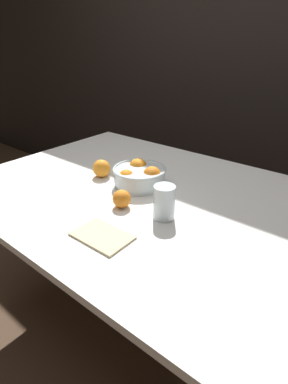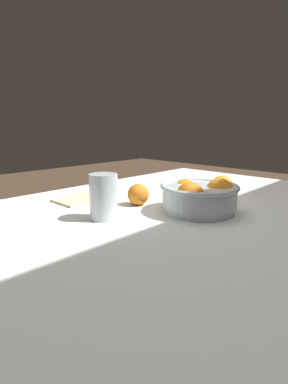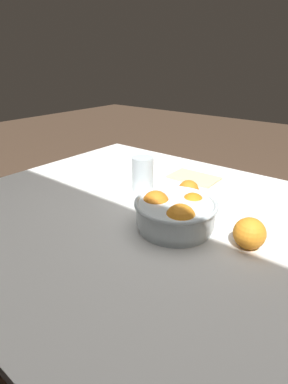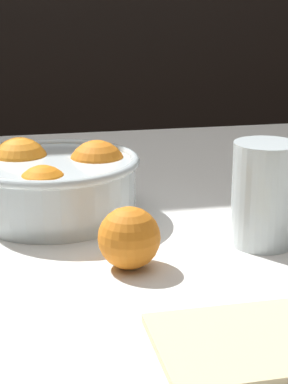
{
  "view_description": "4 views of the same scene",
  "coord_description": "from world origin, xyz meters",
  "px_view_note": "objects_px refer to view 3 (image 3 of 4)",
  "views": [
    {
      "loc": [
        0.73,
        -0.88,
        1.35
      ],
      "look_at": [
        0.08,
        -0.08,
        0.82
      ],
      "focal_mm": 28.0,
      "sensor_mm": 36.0,
      "label": 1
    },
    {
      "loc": [
        0.71,
        0.51,
        1.04
      ],
      "look_at": [
        0.13,
        -0.05,
        0.85
      ],
      "focal_mm": 28.0,
      "sensor_mm": 36.0,
      "label": 2
    },
    {
      "loc": [
        -0.42,
        0.66,
        1.22
      ],
      "look_at": [
        0.12,
        -0.02,
        0.83
      ],
      "focal_mm": 28.0,
      "sensor_mm": 36.0,
      "label": 3
    },
    {
      "loc": [
        -0.08,
        -0.81,
        1.08
      ],
      "look_at": [
        0.08,
        -0.05,
        0.83
      ],
      "focal_mm": 60.0,
      "sensor_mm": 36.0,
      "label": 4
    }
  ],
  "objects_px": {
    "orange_loose_front": "(249,233)",
    "juice_glass": "(143,175)",
    "fruit_bowl": "(175,213)",
    "orange_loose_near_bowl": "(189,190)"
  },
  "relations": [
    {
      "from": "orange_loose_front",
      "to": "juice_glass",
      "type": "bearing_deg",
      "value": -14.88
    },
    {
      "from": "fruit_bowl",
      "to": "orange_loose_near_bowl",
      "type": "bearing_deg",
      "value": -70.32
    },
    {
      "from": "juice_glass",
      "to": "orange_loose_front",
      "type": "distance_m",
      "value": 0.45
    },
    {
      "from": "fruit_bowl",
      "to": "orange_loose_near_bowl",
      "type": "height_order",
      "value": "fruit_bowl"
    },
    {
      "from": "fruit_bowl",
      "to": "juice_glass",
      "type": "xyz_separation_m",
      "value": [
        0.24,
        -0.15,
        0.01
      ]
    },
    {
      "from": "fruit_bowl",
      "to": "orange_loose_near_bowl",
      "type": "relative_size",
      "value": 3.32
    },
    {
      "from": "fruit_bowl",
      "to": "orange_loose_front",
      "type": "xyz_separation_m",
      "value": [
        -0.2,
        -0.04,
        -0.01
      ]
    },
    {
      "from": "juice_glass",
      "to": "orange_loose_near_bowl",
      "type": "distance_m",
      "value": 0.18
    },
    {
      "from": "juice_glass",
      "to": "orange_loose_front",
      "type": "relative_size",
      "value": 1.54
    },
    {
      "from": "orange_loose_front",
      "to": "fruit_bowl",
      "type": "bearing_deg",
      "value": 10.3
    }
  ]
}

